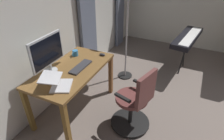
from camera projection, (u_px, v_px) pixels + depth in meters
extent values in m
cube|color=silver|center=(65.00, 9.00, 3.03)|extent=(5.34, 0.10, 2.75)
cube|color=slate|center=(120.00, 1.00, 4.65)|extent=(0.39, 0.06, 2.26)
cube|color=slate|center=(88.00, 18.00, 3.49)|extent=(0.50, 0.06, 2.26)
cube|color=brown|center=(72.00, 70.00, 2.71)|extent=(1.32, 0.70, 0.04)
cube|color=brown|center=(111.00, 75.00, 3.28)|extent=(0.06, 0.06, 0.71)
cube|color=brown|center=(67.00, 126.00, 2.32)|extent=(0.06, 0.06, 0.71)
cube|color=brown|center=(80.00, 67.00, 3.50)|extent=(0.06, 0.06, 0.71)
cube|color=brown|center=(28.00, 111.00, 2.55)|extent=(0.06, 0.06, 0.71)
cylinder|color=black|center=(130.00, 122.00, 2.80)|extent=(0.56, 0.56, 0.02)
sphere|color=black|center=(140.00, 113.00, 2.97)|extent=(0.05, 0.05, 0.05)
sphere|color=black|center=(120.00, 112.00, 3.00)|extent=(0.05, 0.05, 0.05)
sphere|color=black|center=(113.00, 126.00, 2.76)|extent=(0.05, 0.05, 0.05)
sphere|color=black|center=(130.00, 137.00, 2.59)|extent=(0.05, 0.05, 0.05)
sphere|color=black|center=(147.00, 128.00, 2.72)|extent=(0.05, 0.05, 0.05)
cylinder|color=black|center=(131.00, 111.00, 2.69)|extent=(0.06, 0.06, 0.43)
cylinder|color=brown|center=(132.00, 98.00, 2.56)|extent=(0.54, 0.54, 0.05)
cube|color=brown|center=(146.00, 90.00, 2.32)|extent=(0.37, 0.15, 0.44)
cube|color=black|center=(123.00, 98.00, 2.36)|extent=(0.10, 0.24, 0.03)
cube|color=black|center=(141.00, 83.00, 2.62)|extent=(0.10, 0.24, 0.03)
cylinder|color=#B7BCC1|center=(51.00, 70.00, 2.66)|extent=(0.18, 0.18, 0.01)
cylinder|color=#B7BCC1|center=(51.00, 67.00, 2.63)|extent=(0.04, 0.04, 0.08)
cube|color=#B7BCC1|center=(47.00, 51.00, 2.50)|extent=(0.58, 0.03, 0.41)
cube|color=black|center=(48.00, 51.00, 2.50)|extent=(0.53, 0.01, 0.36)
cube|color=#333338|center=(81.00, 67.00, 2.73)|extent=(0.41, 0.13, 0.02)
cube|color=silver|center=(62.00, 86.00, 2.35)|extent=(0.36, 0.33, 0.02)
cube|color=silver|center=(50.00, 77.00, 2.28)|extent=(0.35, 0.33, 0.05)
ellipsoid|color=#232328|center=(102.00, 55.00, 3.03)|extent=(0.06, 0.10, 0.04)
cylinder|color=teal|center=(75.00, 53.00, 3.02)|extent=(0.09, 0.09, 0.09)
torus|color=teal|center=(73.00, 54.00, 2.97)|extent=(0.06, 0.01, 0.06)
cylinder|color=black|center=(184.00, 55.00, 3.92)|extent=(0.39, 0.08, 0.70)
cylinder|color=black|center=(184.00, 55.00, 3.92)|extent=(0.39, 0.08, 0.70)
cube|color=black|center=(188.00, 38.00, 3.71)|extent=(1.21, 0.48, 0.09)
cube|color=white|center=(191.00, 36.00, 3.66)|extent=(1.09, 0.32, 0.01)
cylinder|color=black|center=(125.00, 75.00, 3.90)|extent=(0.28, 0.28, 0.02)
cylinder|color=#A5A5A8|center=(127.00, 36.00, 3.45)|extent=(0.03, 0.03, 1.73)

